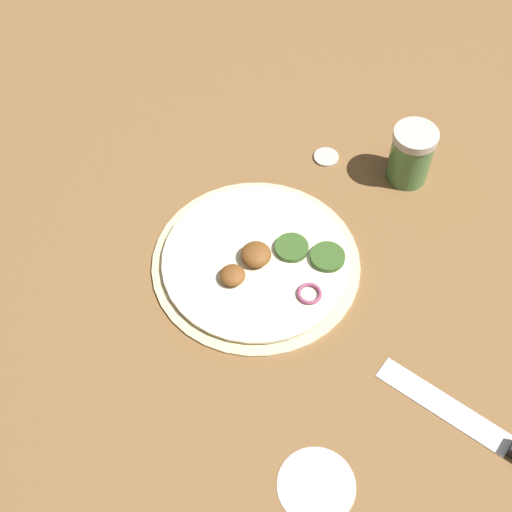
{
  "coord_description": "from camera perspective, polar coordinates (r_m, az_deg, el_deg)",
  "views": [
    {
      "loc": [
        0.48,
        -0.15,
        0.75
      ],
      "look_at": [
        0.0,
        0.0,
        0.02
      ],
      "focal_mm": 50.0,
      "sensor_mm": 36.0,
      "label": 1
    }
  ],
  "objects": [
    {
      "name": "flour_patch",
      "position": [
        0.79,
        4.85,
        -17.82
      ],
      "size": [
        0.08,
        0.08,
        0.0
      ],
      "color": "white",
      "rests_on": "ground_plane"
    },
    {
      "name": "ground_plane",
      "position": [
        0.91,
        0.0,
        -0.61
      ],
      "size": [
        3.0,
        3.0,
        0.0
      ],
      "primitive_type": "plane",
      "color": "brown"
    },
    {
      "name": "loose_cap",
      "position": [
        1.02,
        5.65,
        7.95
      ],
      "size": [
        0.04,
        0.04,
        0.01
      ],
      "color": "beige",
      "rests_on": "ground_plane"
    },
    {
      "name": "pizza",
      "position": [
        0.9,
        0.15,
        -0.42
      ],
      "size": [
        0.27,
        0.27,
        0.03
      ],
      "color": "beige",
      "rests_on": "ground_plane"
    },
    {
      "name": "spice_jar",
      "position": [
        0.99,
        12.3,
        7.92
      ],
      "size": [
        0.06,
        0.06,
        0.08
      ],
      "color": "#4C7F42",
      "rests_on": "ground_plane"
    }
  ]
}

